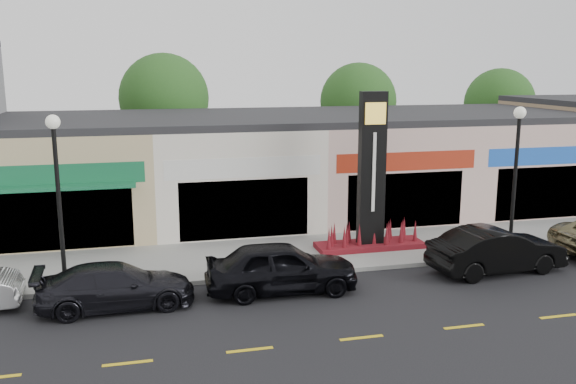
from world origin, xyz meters
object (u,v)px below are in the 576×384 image
pylon_sign (371,194)px  car_black_sedan (281,267)px  car_dark_sedan (116,286)px  car_black_conv (497,250)px  lamp_east_near (516,165)px  lamp_west_near (58,184)px

pylon_sign → car_black_sedan: pylon_sign is taller
car_dark_sedan → car_black_conv: car_black_conv is taller
pylon_sign → car_dark_sedan: size_ratio=1.31×
car_dark_sedan → car_black_conv: (12.77, 0.20, 0.12)m
car_black_sedan → car_black_conv: (7.71, 0.11, -0.03)m
lamp_east_near → car_black_conv: bearing=-134.8°
lamp_west_near → pylon_sign: pylon_sign is taller
lamp_west_near → lamp_east_near: 16.00m
lamp_west_near → lamp_east_near: bearing=0.0°
pylon_sign → car_black_conv: 4.97m
lamp_east_near → car_black_sedan: 9.82m
lamp_west_near → car_black_conv: lamp_west_near is taller
car_dark_sedan → car_black_conv: 12.78m
lamp_east_near → car_black_conv: size_ratio=1.14×
pylon_sign → lamp_west_near: bearing=-171.2°
car_black_sedan → lamp_east_near: bearing=-77.8°
pylon_sign → car_dark_sedan: (-9.36, -3.50, -1.61)m
lamp_east_near → car_black_conv: lamp_east_near is taller
pylon_sign → car_black_conv: (3.41, -3.30, -1.48)m
pylon_sign → car_black_sedan: 5.68m
car_black_sedan → lamp_west_near: bearing=77.5°
lamp_west_near → car_black_sedan: lamp_west_near is taller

